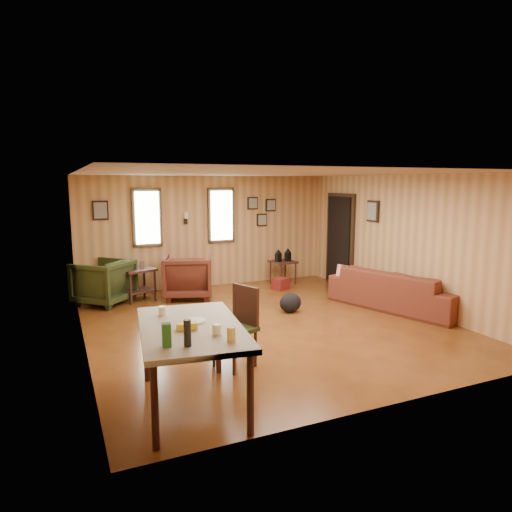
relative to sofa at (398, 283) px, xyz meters
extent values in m
cube|color=brown|center=(-2.56, 0.14, -0.48)|extent=(5.50, 6.00, 0.02)
cube|color=#997C5B|center=(-2.56, 0.14, 1.94)|extent=(5.50, 6.00, 0.02)
cube|color=tan|center=(-2.56, 3.15, 0.73)|extent=(5.50, 0.02, 2.40)
cube|color=tan|center=(-2.56, -2.87, 0.73)|extent=(5.50, 0.02, 2.40)
cube|color=tan|center=(-5.32, 0.14, 0.73)|extent=(0.02, 6.00, 2.40)
cube|color=tan|center=(0.20, 0.14, 0.73)|extent=(0.02, 6.00, 2.40)
cube|color=black|center=(-3.86, 3.11, 1.08)|extent=(0.60, 0.05, 1.20)
cube|color=#E0F2D1|center=(-3.86, 3.07, 1.08)|extent=(0.48, 0.04, 1.06)
cube|color=black|center=(-2.26, 3.11, 1.08)|extent=(0.60, 0.05, 1.20)
cube|color=#E0F2D1|center=(-2.26, 3.07, 1.08)|extent=(0.48, 0.04, 1.06)
cube|color=black|center=(-3.06, 3.09, 0.98)|extent=(0.07, 0.05, 0.12)
cylinder|color=silver|center=(-3.06, 3.03, 1.11)|extent=(0.07, 0.07, 0.14)
cube|color=black|center=(0.16, 2.09, 0.53)|extent=(0.06, 1.00, 2.05)
cube|color=black|center=(0.12, 2.09, 0.53)|extent=(0.04, 0.82, 1.90)
cube|color=black|center=(-1.51, 3.11, 1.33)|extent=(0.24, 0.04, 0.28)
cube|color=#9E998C|center=(-1.51, 3.08, 1.33)|extent=(0.19, 0.02, 0.22)
cube|color=black|center=(-1.06, 3.11, 1.28)|extent=(0.24, 0.04, 0.28)
cube|color=#9E998C|center=(-1.06, 3.08, 1.28)|extent=(0.19, 0.02, 0.22)
cube|color=black|center=(-1.28, 3.11, 0.95)|extent=(0.24, 0.04, 0.28)
cube|color=#9E998C|center=(-1.28, 3.08, 0.95)|extent=(0.19, 0.02, 0.22)
cube|color=black|center=(-4.76, 3.11, 1.25)|extent=(0.30, 0.04, 0.38)
cube|color=#9E998C|center=(-4.76, 3.08, 1.25)|extent=(0.24, 0.02, 0.31)
cube|color=black|center=(0.16, 0.99, 1.23)|extent=(0.04, 0.34, 0.42)
cube|color=#9E998C|center=(0.13, 0.99, 1.23)|extent=(0.02, 0.27, 0.34)
imported|color=maroon|center=(0.00, 0.00, 0.00)|extent=(1.42, 2.52, 0.94)
imported|color=#4F2217|center=(-3.25, 2.29, 0.00)|extent=(1.14, 1.10, 0.94)
imported|color=#2A3518|center=(-4.82, 2.47, -0.01)|extent=(1.22, 1.22, 0.92)
cube|color=#3D201B|center=(-4.19, 2.49, 0.13)|extent=(0.73, 0.70, 0.04)
cube|color=#3D201B|center=(-4.19, 2.49, -0.28)|extent=(0.67, 0.63, 0.03)
cylinder|color=#3D201B|center=(-4.37, 2.21, -0.18)|extent=(0.05, 0.05, 0.59)
cylinder|color=#3D201B|center=(-3.89, 2.35, -0.18)|extent=(0.05, 0.05, 0.59)
cylinder|color=#3D201B|center=(-4.50, 2.62, -0.18)|extent=(0.05, 0.05, 0.59)
cylinder|color=#3D201B|center=(-4.02, 2.77, -0.18)|extent=(0.05, 0.05, 0.59)
cube|color=brown|center=(-4.32, 2.45, 0.22)|extent=(0.11, 0.05, 0.14)
cube|color=brown|center=(-4.09, 2.52, 0.22)|extent=(0.10, 0.05, 0.13)
cube|color=#3D201B|center=(-0.97, 2.62, 0.03)|extent=(0.57, 0.57, 0.04)
cylinder|color=#3D201B|center=(-1.15, 2.39, -0.22)|extent=(0.04, 0.04, 0.50)
cylinder|color=#3D201B|center=(-0.75, 2.45, -0.22)|extent=(0.04, 0.04, 0.50)
cylinder|color=#3D201B|center=(-1.20, 2.79, -0.22)|extent=(0.04, 0.04, 0.50)
cylinder|color=#3D201B|center=(-0.80, 2.85, -0.22)|extent=(0.04, 0.04, 0.50)
cube|color=black|center=(-1.10, 2.60, 0.14)|extent=(0.13, 0.13, 0.18)
cone|color=black|center=(-1.10, 2.60, 0.28)|extent=(0.17, 0.17, 0.10)
cube|color=black|center=(-0.84, 2.64, 0.14)|extent=(0.13, 0.13, 0.18)
cone|color=black|center=(-0.84, 2.64, 0.28)|extent=(0.17, 0.17, 0.10)
cube|color=maroon|center=(-1.25, 2.17, -0.35)|extent=(0.41, 0.36, 0.24)
ellipsoid|color=black|center=(-1.89, 0.55, -0.30)|extent=(0.44, 0.36, 0.35)
cube|color=#565E34|center=(-0.12, -0.35, 0.01)|extent=(0.43, 0.38, 0.12)
cube|color=red|center=(-0.56, 0.92, 0.08)|extent=(0.33, 0.18, 0.32)
cube|color=tan|center=(-0.47, 0.72, -0.01)|extent=(0.36, 0.32, 0.09)
cube|color=gray|center=(-4.40, -2.03, 0.34)|extent=(1.20, 1.77, 0.06)
cylinder|color=#3D201B|center=(-4.91, -2.68, -0.08)|extent=(0.07, 0.07, 0.79)
cylinder|color=#3D201B|center=(-4.08, -2.79, -0.08)|extent=(0.07, 0.07, 0.79)
cylinder|color=#3D201B|center=(-4.72, -1.26, -0.08)|extent=(0.07, 0.07, 0.79)
cylinder|color=#3D201B|center=(-3.89, -1.37, -0.08)|extent=(0.07, 0.07, 0.79)
cylinder|color=white|center=(-4.25, -2.38, 0.42)|extent=(0.10, 0.10, 0.10)
cylinder|color=white|center=(-4.58, -1.56, 0.42)|extent=(0.10, 0.10, 0.10)
cube|color=#246223|center=(-4.76, -2.51, 0.48)|extent=(0.09, 0.09, 0.21)
cylinder|color=black|center=(-4.59, -2.58, 0.49)|extent=(0.07, 0.07, 0.24)
cylinder|color=#D0AE52|center=(-4.19, -2.61, 0.44)|extent=(0.09, 0.09, 0.13)
cylinder|color=white|center=(-4.33, -1.93, 0.38)|extent=(0.25, 0.25, 0.02)
cube|color=yellow|center=(-4.47, -2.13, 0.40)|extent=(0.21, 0.11, 0.07)
cube|color=#2A3518|center=(-3.65, -1.29, 0.01)|extent=(0.59, 0.59, 0.05)
cube|color=#3D201B|center=(-3.47, -1.21, 0.28)|extent=(0.20, 0.41, 0.49)
cylinder|color=#3D201B|center=(-3.75, -1.52, -0.24)|extent=(0.05, 0.05, 0.47)
cylinder|color=#3D201B|center=(-3.41, -1.39, -0.24)|extent=(0.05, 0.05, 0.47)
cylinder|color=#3D201B|center=(-3.89, -1.19, -0.24)|extent=(0.05, 0.05, 0.47)
cylinder|color=#3D201B|center=(-3.55, -1.05, -0.24)|extent=(0.05, 0.05, 0.47)
camera|label=1|loc=(-5.58, -6.31, 1.79)|focal=32.00mm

